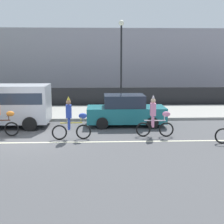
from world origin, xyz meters
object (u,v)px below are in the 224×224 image
(street_lamp_post, at_px, (121,51))
(parked_van_silver, at_px, (1,103))
(parked_car_teal, at_px, (126,111))
(parade_cyclist_cobalt, at_px, (72,121))
(parade_cyclist_pink, at_px, (155,119))
(parade_cyclist_orange, at_px, (0,118))

(street_lamp_post, bearing_deg, parked_van_silver, -141.89)
(parked_car_teal, bearing_deg, street_lamp_post, 88.61)
(parade_cyclist_cobalt, distance_m, parked_car_teal, 3.85)
(parade_cyclist_pink, relative_size, parked_van_silver, 0.38)
(parade_cyclist_cobalt, bearing_deg, parked_car_teal, 47.38)
(parade_cyclist_orange, relative_size, parked_van_silver, 0.38)
(parked_car_teal, bearing_deg, parade_cyclist_pink, -65.40)
(parade_cyclist_pink, distance_m, parked_car_teal, 2.73)
(parade_cyclist_orange, height_order, street_lamp_post, street_lamp_post)
(parade_cyclist_cobalt, bearing_deg, street_lamp_post, 70.93)
(parade_cyclist_pink, height_order, street_lamp_post, street_lamp_post)
(parade_cyclist_orange, bearing_deg, parade_cyclist_cobalt, -12.10)
(parade_cyclist_orange, height_order, parked_van_silver, parked_van_silver)
(parade_cyclist_cobalt, xyz_separation_m, parade_cyclist_pink, (3.74, 0.34, 0.00))
(parade_cyclist_cobalt, relative_size, parked_van_silver, 0.38)
(parked_car_teal, bearing_deg, parade_cyclist_cobalt, -132.62)
(parade_cyclist_pink, height_order, parked_van_silver, parked_van_silver)
(parade_cyclist_cobalt, distance_m, parked_van_silver, 4.73)
(parade_cyclist_pink, bearing_deg, parade_cyclist_cobalt, -174.74)
(parade_cyclist_orange, relative_size, parade_cyclist_pink, 1.00)
(street_lamp_post, bearing_deg, parked_car_teal, -91.39)
(parade_cyclist_pink, relative_size, street_lamp_post, 0.33)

